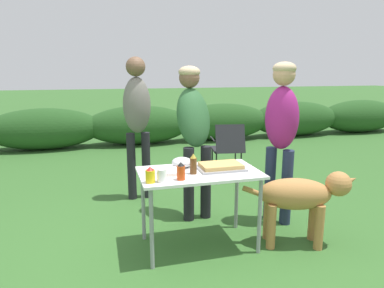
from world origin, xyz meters
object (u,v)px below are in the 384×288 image
beer_bottle (193,164)px  camp_chair_green_behind_table (228,146)px  standing_person_in_olive_jacket (281,125)px  plate_stack (170,171)px  paper_cup_stack (162,175)px  food_tray (221,167)px  folding_table (199,179)px  mustard_bottle (150,175)px  mixing_bowl (182,162)px  hot_sauce_bottle (181,171)px  standing_person_in_dark_puffer (137,114)px  standing_person_in_navy_coat (193,124)px  dog (301,196)px

beer_bottle → camp_chair_green_behind_table: 2.50m
camp_chair_green_behind_table → standing_person_in_olive_jacket: bearing=-84.4°
plate_stack → camp_chair_green_behind_table: size_ratio=0.29×
paper_cup_stack → food_tray: bearing=20.2°
folding_table → beer_bottle: bearing=-144.1°
plate_stack → mustard_bottle: 0.31m
food_tray → paper_cup_stack: bearing=-159.8°
food_tray → standing_person_in_olive_jacket: bearing=20.5°
mixing_bowl → folding_table: bearing=-57.5°
folding_table → hot_sauce_bottle: 0.33m
plate_stack → food_tray: bearing=-0.6°
paper_cup_stack → hot_sauce_bottle: bearing=4.8°
mustard_bottle → standing_person_in_dark_puffer: (0.08, 1.62, 0.31)m
mustard_bottle → mixing_bowl: bearing=46.6°
folding_table → camp_chair_green_behind_table: size_ratio=1.32×
folding_table → standing_person_in_navy_coat: standing_person_in_navy_coat is taller
plate_stack → beer_bottle: beer_bottle is taller
standing_person_in_dark_puffer → dog: size_ratio=1.73×
mustard_bottle → folding_table: bearing=22.4°
paper_cup_stack → hot_sauce_bottle: hot_sauce_bottle is taller
paper_cup_stack → camp_chair_green_behind_table: 2.78m
standing_person_in_dark_puffer → paper_cup_stack: bearing=-92.1°
folding_table → mustard_bottle: (-0.48, -0.20, 0.14)m
standing_person_in_dark_puffer → camp_chair_green_behind_table: size_ratio=2.18×
plate_stack → mixing_bowl: 0.22m
mixing_bowl → standing_person_in_dark_puffer: (-0.28, 1.24, 0.33)m
standing_person_in_navy_coat → standing_person_in_dark_puffer: bearing=122.0°
folding_table → plate_stack: 0.28m
dog → beer_bottle: bearing=-81.6°
food_tray → plate_stack: size_ratio=1.78×
folding_table → mixing_bowl: 0.25m
standing_person_in_olive_jacket → folding_table: bearing=-104.9°
paper_cup_stack → mixing_bowl: bearing=55.7°
dog → food_tray: bearing=-90.0°
standing_person_in_navy_coat → food_tray: bearing=-90.0°
folding_table → camp_chair_green_behind_table: 2.40m
plate_stack → standing_person_in_navy_coat: size_ratio=0.14×
food_tray → mustard_bottle: 0.73m
folding_table → mustard_bottle: size_ratio=8.10×
folding_table → mixing_bowl: size_ratio=5.62×
standing_person_in_olive_jacket → camp_chair_green_behind_table: (0.11, 1.81, -0.62)m
food_tray → hot_sauce_bottle: (-0.43, -0.21, 0.05)m
camp_chair_green_behind_table → folding_table: bearing=-108.3°
paper_cup_stack → standing_person_in_olive_jacket: (1.38, 0.51, 0.29)m
food_tray → beer_bottle: bearing=-166.8°
beer_bottle → standing_person_in_navy_coat: size_ratio=0.11×
paper_cup_stack → camp_chair_green_behind_table: paper_cup_stack is taller
standing_person_in_olive_jacket → beer_bottle: bearing=-103.4°
paper_cup_stack → standing_person_in_dark_puffer: 1.66m
food_tray → standing_person_in_dark_puffer: standing_person_in_dark_puffer is taller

